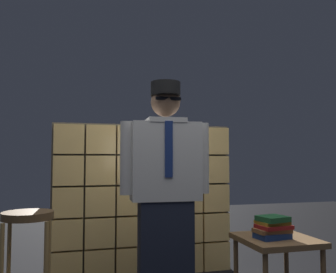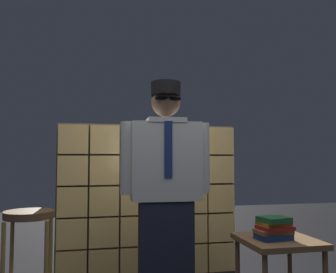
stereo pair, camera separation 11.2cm
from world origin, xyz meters
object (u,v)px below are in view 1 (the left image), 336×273
at_px(standing_person, 166,191).
at_px(book_stack, 273,227).
at_px(coffee_mug, 270,231).
at_px(side_table, 277,247).
at_px(bar_stool, 27,240).

height_order(standing_person, book_stack, standing_person).
relative_size(book_stack, coffee_mug, 2.10).
bearing_deg(coffee_mug, standing_person, 163.34).
relative_size(standing_person, coffee_mug, 13.41).
distance_m(standing_person, coffee_mug, 0.81).
bearing_deg(book_stack, side_table, 32.24).
xyz_separation_m(standing_person, book_stack, (0.74, -0.24, -0.26)).
xyz_separation_m(bar_stool, side_table, (1.74, -0.26, -0.09)).
xyz_separation_m(side_table, book_stack, (-0.05, -0.03, 0.15)).
bearing_deg(standing_person, bar_stool, 179.86).
bearing_deg(standing_person, coffee_mug, -13.93).
relative_size(bar_stool, book_stack, 2.87).
bearing_deg(bar_stool, standing_person, -2.87).
distance_m(standing_person, bar_stool, 1.01).
relative_size(side_table, book_stack, 2.06).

